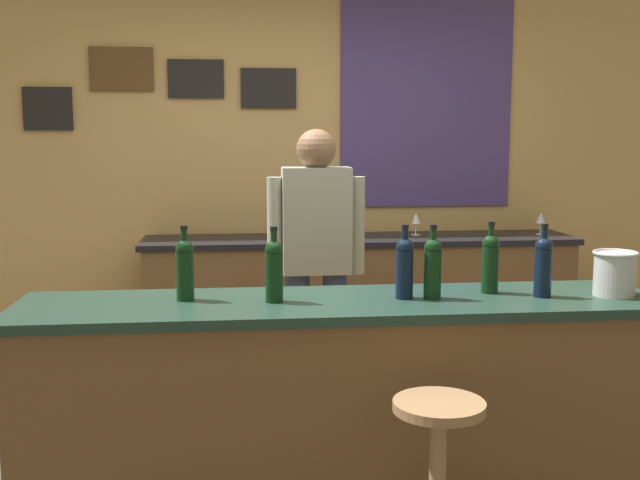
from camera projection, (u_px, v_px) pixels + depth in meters
name	position (u px, v px, depth m)	size (l,w,h in m)	color
ground_plane	(331.00, 471.00, 3.62)	(10.00, 10.00, 0.00)	#423D38
back_wall	(300.00, 159.00, 5.43)	(6.00, 0.09, 2.80)	tan
bar_counter	(343.00, 407.00, 3.16)	(2.64, 0.60, 0.92)	brown
side_counter	(360.00, 302.00, 5.22)	(2.93, 0.56, 0.90)	brown
bartender	(316.00, 258.00, 4.04)	(0.52, 0.21, 1.62)	#384766
bar_stool	(438.00, 462.00, 2.63)	(0.32, 0.32, 0.68)	olive
wine_bottle_a	(185.00, 267.00, 3.07)	(0.07, 0.07, 0.31)	black
wine_bottle_b	(274.00, 269.00, 3.04)	(0.07, 0.07, 0.31)	black
wine_bottle_c	(405.00, 266.00, 3.11)	(0.07, 0.07, 0.31)	black
wine_bottle_d	(433.00, 266.00, 3.10)	(0.07, 0.07, 0.31)	black
wine_bottle_e	(490.00, 261.00, 3.22)	(0.07, 0.07, 0.31)	black
wine_bottle_f	(543.00, 264.00, 3.14)	(0.07, 0.07, 0.31)	black
ice_bucket	(615.00, 272.00, 3.17)	(0.19, 0.19, 0.19)	#B7BABF
wine_glass_a	(337.00, 222.00, 5.07)	(0.07, 0.07, 0.16)	silver
wine_glass_b	(416.00, 219.00, 5.26)	(0.07, 0.07, 0.16)	silver
wine_glass_c	(541.00, 219.00, 5.28)	(0.07, 0.07, 0.16)	silver
coffee_mug	(308.00, 231.00, 5.14)	(0.13, 0.08, 0.09)	#336699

